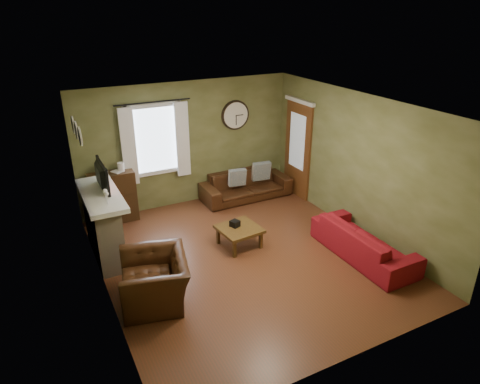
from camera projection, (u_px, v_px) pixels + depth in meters
name	position (u px, v px, depth m)	size (l,w,h in m)	color
floor	(245.00, 257.00, 7.35)	(4.60, 5.20, 0.00)	#572D1A
ceiling	(246.00, 107.00, 6.29)	(4.60, 5.20, 0.00)	white
wall_left	(98.00, 218.00, 5.86)	(0.00, 5.20, 2.60)	#616537
wall_right	(357.00, 165.00, 7.78)	(0.00, 5.20, 2.60)	#616537
wall_back	(188.00, 144.00, 8.93)	(4.60, 0.00, 2.60)	#616537
wall_front	(356.00, 271.00, 4.70)	(4.60, 0.00, 2.60)	#616537
fireplace	(103.00, 227.00, 7.18)	(0.40, 1.40, 1.10)	tan
firebox	(116.00, 238.00, 7.36)	(0.04, 0.60, 0.55)	black
mantel	(101.00, 195.00, 6.95)	(0.58, 1.60, 0.08)	white
tv	(98.00, 180.00, 7.00)	(0.60, 0.08, 0.35)	black
tv_screen	(103.00, 176.00, 7.01)	(0.02, 0.62, 0.36)	#994C3F
medallion_left	(80.00, 136.00, 6.13)	(0.28, 0.28, 0.03)	white
medallion_mid	(76.00, 130.00, 6.42)	(0.28, 0.28, 0.03)	white
medallion_right	(73.00, 125.00, 6.70)	(0.28, 0.28, 0.03)	white
window_pane	(155.00, 140.00, 8.54)	(1.00, 0.02, 1.30)	silver
curtain_rod	(153.00, 102.00, 8.15)	(0.03, 0.03, 1.50)	black
curtain_left	(129.00, 147.00, 8.25)	(0.28, 0.04, 1.55)	white
curtain_right	(183.00, 140.00, 8.71)	(0.28, 0.04, 1.55)	white
wall_clock	(236.00, 115.00, 9.15)	(0.64, 0.06, 0.64)	white
door	(298.00, 150.00, 9.37)	(0.05, 0.90, 2.10)	brown
bookshelf	(113.00, 197.00, 8.38)	(0.86, 0.37, 1.02)	#321F0F
book	(114.00, 177.00, 8.17)	(0.16, 0.21, 0.02)	#4B3315
sofa_brown	(246.00, 185.00, 9.50)	(1.99, 0.78, 0.58)	#351C0E
pillow_left	(237.00, 177.00, 9.23)	(0.38, 0.11, 0.38)	gray
pillow_right	(261.00, 171.00, 9.58)	(0.42, 0.12, 0.42)	gray
sofa_red	(364.00, 242.00, 7.26)	(1.97, 0.77, 0.58)	maroon
armchair	(155.00, 280.00, 6.16)	(1.07, 0.94, 0.70)	#351C0E
coffee_table	(239.00, 237.00, 7.63)	(0.69, 0.69, 0.37)	#4B3315
tissue_box	(235.00, 225.00, 7.58)	(0.14, 0.14, 0.11)	black
wine_glass_a	(107.00, 198.00, 6.50)	(0.07, 0.07, 0.21)	white
wine_glass_b	(106.00, 196.00, 6.57)	(0.08, 0.08, 0.22)	white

